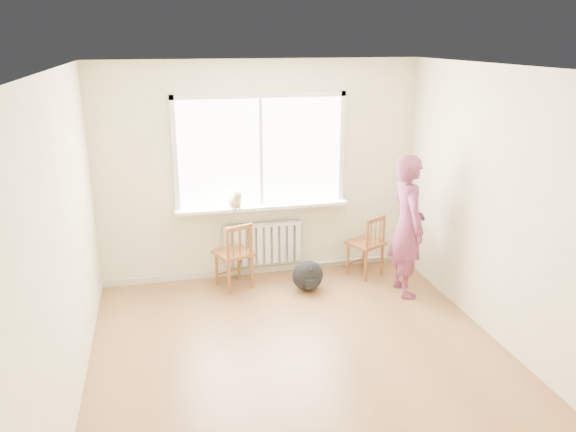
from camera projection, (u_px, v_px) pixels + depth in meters
floor at (306, 365)px, 5.27m from camera, size 4.50×4.50×0.00m
ceiling at (310, 69)px, 4.44m from camera, size 4.50×4.50×0.00m
back_wall at (261, 171)px, 6.94m from camera, size 4.00×0.01×2.70m
window at (261, 147)px, 6.82m from camera, size 2.12×0.05×1.42m
windowsill at (263, 206)px, 6.97m from camera, size 2.15×0.22×0.04m
radiator at (263, 243)px, 7.13m from camera, size 1.00×0.12×0.55m
heating_pipe at (354, 260)px, 7.54m from camera, size 1.40×0.04×0.04m
baseboard at (262, 269)px, 7.33m from camera, size 4.00×0.03×0.08m
chair_left at (236, 256)px, 6.76m from camera, size 0.53×0.52×0.84m
chair_right at (368, 246)px, 7.12m from camera, size 0.53×0.53×0.82m
person at (407, 226)px, 6.52m from camera, size 0.43×0.63×1.68m
cat at (235, 200)px, 6.77m from camera, size 0.22×0.39×0.27m
backpack at (308, 275)px, 6.78m from camera, size 0.41×0.33×0.38m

